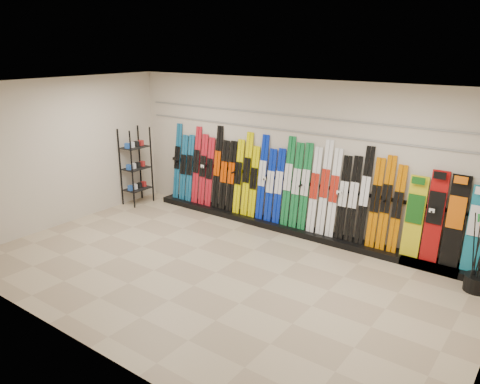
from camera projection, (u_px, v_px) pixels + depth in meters
The scene contains 12 objects.
floor at pixel (216, 272), 7.75m from camera, with size 8.00×8.00×0.00m, color tan.
back_wall at pixel (294, 156), 9.23m from camera, with size 8.00×8.00×0.00m, color beige.
left_wall at pixel (63, 153), 9.55m from camera, with size 5.00×5.00×0.00m, color beige.
ceiling at pixel (213, 88), 6.85m from camera, with size 8.00×8.00×0.00m, color silver.
ski_rack_base at pixel (296, 230), 9.36m from camera, with size 8.00×0.40×0.12m, color black.
skis at pixel (271, 182), 9.52m from camera, with size 5.37×0.28×1.81m.
snowboards at pixel (444, 221), 7.67m from camera, with size 1.25×0.24×1.54m.
accessory_rack at pixel (136, 166), 10.90m from camera, with size 0.40×0.60×1.80m, color black.
pole_bin at pixel (477, 283), 7.14m from camera, with size 0.38×0.38×0.25m, color black.
ski_poles at pixel (480, 254), 7.00m from camera, with size 0.32×0.34×1.18m.
slatwall_rail_0 at pixel (295, 131), 9.06m from camera, with size 7.60×0.02×0.03m, color gray.
slatwall_rail_1 at pixel (295, 116), 8.97m from camera, with size 7.60×0.02×0.03m, color gray.
Camera 1 is at (4.44, -5.41, 3.61)m, focal length 35.00 mm.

